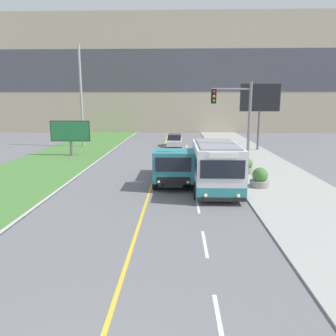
# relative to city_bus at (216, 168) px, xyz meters

# --- Properties ---
(apartment_block_background) EXTENTS (80.00, 8.04, 19.82)m
(apartment_block_background) POSITION_rel_city_bus_xyz_m (-3.96, 41.67, 8.42)
(apartment_block_background) COLOR #BCAD93
(apartment_block_background) RESTS_ON ground_plane
(city_bus) EXTENTS (2.73, 5.69, 2.94)m
(city_bus) POSITION_rel_city_bus_xyz_m (0.00, 0.00, 0.00)
(city_bus) COLOR silver
(city_bus) RESTS_ON ground_plane
(dump_truck) EXTENTS (2.57, 6.49, 2.37)m
(dump_truck) POSITION_rel_city_bus_xyz_m (-2.53, 1.66, -0.28)
(dump_truck) COLOR black
(dump_truck) RESTS_ON ground_plane
(car_distant) EXTENTS (1.80, 4.30, 1.45)m
(car_distant) POSITION_rel_city_bus_xyz_m (-2.73, 20.44, -0.80)
(car_distant) COLOR silver
(car_distant) RESTS_ON ground_plane
(utility_pole_far) EXTENTS (1.80, 0.28, 11.67)m
(utility_pole_far) POSITION_rel_city_bus_xyz_m (-13.64, 19.73, 4.40)
(utility_pole_far) COLOR #9E9E99
(utility_pole_far) RESTS_ON ground_plane
(traffic_light_mast) EXTENTS (2.28, 0.32, 6.41)m
(traffic_light_mast) POSITION_rel_city_bus_xyz_m (1.17, -0.18, 2.57)
(traffic_light_mast) COLOR slate
(traffic_light_mast) RESTS_ON ground_plane
(billboard_large) EXTENTS (4.30, 0.24, 7.22)m
(billboard_large) POSITION_rel_city_bus_xyz_m (6.55, 17.28, 3.96)
(billboard_large) COLOR #59595B
(billboard_large) RESTS_ON ground_plane
(billboard_small) EXTENTS (3.92, 0.24, 3.49)m
(billboard_small) POSITION_rel_city_bus_xyz_m (-12.92, 12.94, 0.90)
(billboard_small) COLOR #59595B
(billboard_small) RESTS_ON ground_plane
(planter_round_near) EXTENTS (1.21, 1.21, 1.22)m
(planter_round_near) POSITION_rel_city_bus_xyz_m (2.87, 1.05, -0.88)
(planter_round_near) COLOR gray
(planter_round_near) RESTS_ON sidewalk_right
(planter_round_second) EXTENTS (1.07, 1.07, 1.15)m
(planter_round_second) POSITION_rel_city_bus_xyz_m (2.86, 4.97, -0.91)
(planter_round_second) COLOR gray
(planter_round_second) RESTS_ON sidewalk_right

